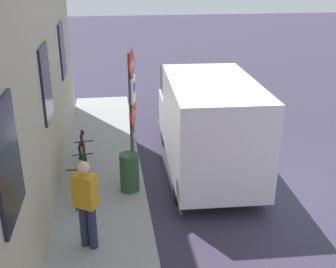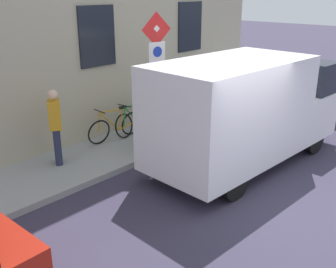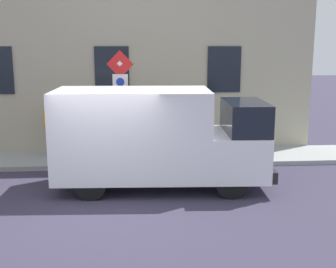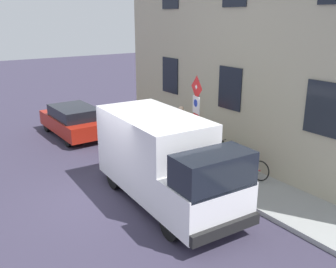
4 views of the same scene
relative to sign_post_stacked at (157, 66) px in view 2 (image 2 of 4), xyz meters
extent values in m
plane|color=#373247|center=(-2.95, 0.32, -2.19)|extent=(80.00, 80.00, 0.00)
cube|color=#999C9A|center=(0.78, 0.32, -2.12)|extent=(1.98, 15.34, 0.14)
cube|color=black|center=(1.75, -3.35, 0.58)|extent=(0.06, 1.10, 1.50)
cube|color=black|center=(1.75, 0.32, 0.58)|extent=(0.06, 1.10, 1.50)
cylinder|color=#474C47|center=(0.05, -0.01, -0.48)|extent=(0.09, 0.09, 3.13)
pyramid|color=silver|center=(-0.03, 0.01, 0.83)|extent=(0.15, 0.50, 0.50)
pyramid|color=red|center=(-0.03, 0.01, 0.83)|extent=(0.14, 0.55, 0.56)
cube|color=white|center=(-0.01, 0.00, 0.28)|extent=(0.14, 0.44, 0.56)
cylinder|color=#1933B2|center=(-0.04, 0.00, 0.34)|extent=(0.06, 0.24, 0.24)
pyramid|color=silver|center=(-0.03, 0.01, -0.27)|extent=(0.15, 0.50, 0.50)
pyramid|color=red|center=(-0.03, 0.01, -0.27)|extent=(0.14, 0.55, 0.56)
cube|color=white|center=(-1.87, -0.33, -0.78)|extent=(2.18, 3.89, 2.18)
cube|color=white|center=(-2.00, -2.93, -1.31)|extent=(2.07, 1.50, 1.10)
cube|color=black|center=(-2.01, -3.14, -0.41)|extent=(1.97, 1.07, 0.84)
cube|color=black|center=(-2.03, -3.68, -1.68)|extent=(2.01, 0.26, 0.28)
cylinder|color=black|center=(-1.11, -2.74, -1.81)|extent=(0.26, 0.77, 0.76)
cylinder|color=black|center=(-2.86, -2.65, -1.81)|extent=(0.26, 0.77, 0.76)
cylinder|color=black|center=(-0.94, 0.59, -1.81)|extent=(0.26, 0.77, 0.76)
cylinder|color=black|center=(-2.70, 0.67, -1.81)|extent=(0.26, 0.77, 0.76)
torus|color=black|center=(1.17, -0.70, -1.72)|extent=(0.21, 0.67, 0.66)
torus|color=black|center=(1.28, -1.75, -1.72)|extent=(0.21, 0.67, 0.66)
cylinder|color=red|center=(1.20, -1.04, -1.51)|extent=(0.10, 0.60, 0.60)
cylinder|color=red|center=(1.21, -1.12, -1.24)|extent=(0.11, 0.73, 0.07)
cylinder|color=red|center=(1.24, -1.40, -1.53)|extent=(0.05, 0.19, 0.55)
cylinder|color=red|center=(1.25, -1.54, -1.76)|extent=(0.08, 0.43, 0.12)
cylinder|color=red|center=(1.17, -0.73, -1.47)|extent=(0.04, 0.09, 0.50)
cube|color=black|center=(1.25, -1.48, -1.22)|extent=(0.10, 0.21, 0.06)
cylinder|color=#262626|center=(1.18, -0.75, -1.17)|extent=(0.46, 0.08, 0.03)
torus|color=black|center=(1.17, 0.06, -1.72)|extent=(0.22, 0.67, 0.66)
torus|color=black|center=(1.28, -0.99, -1.72)|extent=(0.22, 0.67, 0.66)
cylinder|color=green|center=(1.20, -0.28, -1.51)|extent=(0.10, 0.60, 0.60)
cylinder|color=green|center=(1.21, -0.35, -1.24)|extent=(0.11, 0.73, 0.07)
cylinder|color=green|center=(1.24, -0.64, -1.53)|extent=(0.06, 0.19, 0.55)
cylinder|color=green|center=(1.26, -0.78, -1.76)|extent=(0.08, 0.43, 0.12)
cylinder|color=green|center=(1.17, 0.03, -1.47)|extent=(0.04, 0.09, 0.50)
cube|color=black|center=(1.25, -0.71, -1.22)|extent=(0.10, 0.21, 0.06)
cylinder|color=#262626|center=(1.17, 0.01, -1.17)|extent=(0.46, 0.08, 0.03)
torus|color=black|center=(1.26, 0.82, -1.72)|extent=(0.17, 0.67, 0.66)
torus|color=black|center=(1.18, -0.23, -1.72)|extent=(0.17, 0.67, 0.66)
cylinder|color=orange|center=(1.24, 0.48, -1.51)|extent=(0.08, 0.60, 0.60)
cylinder|color=orange|center=(1.23, 0.41, -1.24)|extent=(0.09, 0.73, 0.07)
cylinder|color=orange|center=(1.21, 0.12, -1.53)|extent=(0.05, 0.19, 0.55)
cylinder|color=orange|center=(1.20, -0.02, -1.76)|extent=(0.07, 0.43, 0.12)
cylinder|color=orange|center=(1.26, 0.79, -1.47)|extent=(0.04, 0.09, 0.50)
cube|color=black|center=(1.21, 0.05, -1.22)|extent=(0.09, 0.21, 0.06)
cylinder|color=#262626|center=(1.26, 0.77, -1.17)|extent=(0.46, 0.06, 0.03)
cylinder|color=#262B47|center=(1.09, 2.14, -1.62)|extent=(0.16, 0.16, 0.85)
cylinder|color=#262B47|center=(0.94, 2.23, -1.62)|extent=(0.16, 0.16, 0.85)
cube|color=orange|center=(1.01, 2.18, -0.89)|extent=(0.48, 0.43, 0.62)
sphere|color=beige|center=(1.01, 2.18, -0.44)|extent=(0.22, 0.22, 0.22)
cylinder|color=#2D5133|center=(0.15, 0.20, -1.60)|extent=(0.44, 0.44, 0.90)
camera|label=1|loc=(0.52, 8.64, 2.71)|focal=44.11mm
camera|label=2|loc=(-6.45, 6.70, 1.71)|focal=42.79mm
camera|label=3|loc=(-12.65, -0.38, 1.42)|focal=47.03mm
camera|label=4|loc=(-7.40, -9.10, 3.00)|focal=39.74mm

